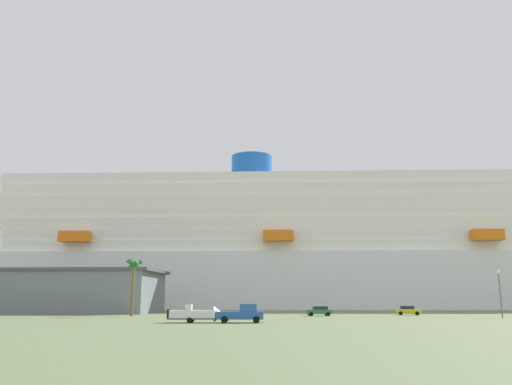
# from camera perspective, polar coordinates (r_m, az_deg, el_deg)

# --- Properties ---
(ground_plane) EXTENTS (600.00, 600.00, 0.00)m
(ground_plane) POSITION_cam_1_polar(r_m,az_deg,el_deg) (111.29, 1.71, -13.03)
(ground_plane) COLOR #66754C
(cruise_ship) EXTENTS (277.64, 50.37, 56.71)m
(cruise_ship) POSITION_cam_1_polar(r_m,az_deg,el_deg) (158.00, 12.97, -6.66)
(cruise_ship) COLOR white
(cruise_ship) RESTS_ON ground_plane
(terminal_building) EXTENTS (52.10, 20.57, 8.69)m
(terminal_building) POSITION_cam_1_polar(r_m,az_deg,el_deg) (118.14, -22.99, -9.94)
(terminal_building) COLOR slate
(terminal_building) RESTS_ON ground_plane
(pickup_truck) EXTENTS (5.76, 2.68, 2.20)m
(pickup_truck) POSITION_cam_1_polar(r_m,az_deg,el_deg) (63.74, -1.54, -13.15)
(pickup_truck) COLOR #2659A5
(pickup_truck) RESTS_ON ground_plane
(small_boat_on_trailer) EXTENTS (7.61, 2.54, 2.15)m
(small_boat_on_trailer) POSITION_cam_1_polar(r_m,az_deg,el_deg) (64.13, -6.28, -13.15)
(small_boat_on_trailer) COLOR #595960
(small_boat_on_trailer) RESTS_ON ground_plane
(palm_tree) EXTENTS (3.02, 2.70, 9.54)m
(palm_tree) POSITION_cam_1_polar(r_m,az_deg,el_deg) (91.77, -13.29, -8.31)
(palm_tree) COLOR brown
(palm_tree) RESTS_ON ground_plane
(street_lamp) EXTENTS (0.56, 0.56, 7.11)m
(street_lamp) POSITION_cam_1_polar(r_m,az_deg,el_deg) (87.89, 25.15, -9.27)
(street_lamp) COLOR slate
(street_lamp) RESTS_ON ground_plane
(parked_car_yellow_taxi) EXTENTS (4.46, 2.40, 1.58)m
(parked_car_yellow_taxi) POSITION_cam_1_polar(r_m,az_deg,el_deg) (98.41, 16.35, -12.29)
(parked_car_yellow_taxi) COLOR yellow
(parked_car_yellow_taxi) RESTS_ON ground_plane
(parked_car_green_wagon) EXTENTS (4.49, 2.45, 1.58)m
(parked_car_green_wagon) POSITION_cam_1_polar(r_m,az_deg,el_deg) (90.25, 6.95, -12.76)
(parked_car_green_wagon) COLOR #2D723F
(parked_car_green_wagon) RESTS_ON ground_plane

